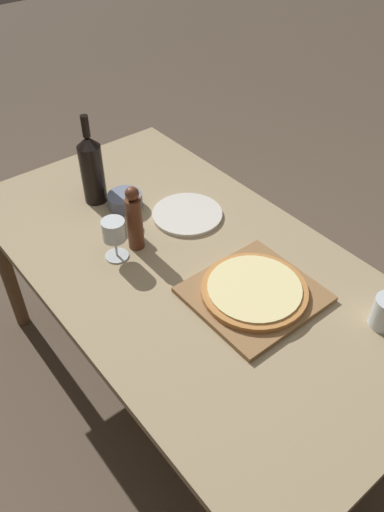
% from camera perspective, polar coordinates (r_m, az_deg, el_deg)
% --- Properties ---
extents(ground_plane, '(12.00, 12.00, 0.00)m').
position_cam_1_polar(ground_plane, '(2.22, -0.47, -14.57)').
color(ground_plane, brown).
extents(dining_table, '(0.91, 1.69, 0.73)m').
position_cam_1_polar(dining_table, '(1.72, -0.59, -2.45)').
color(dining_table, '#9E8966').
rests_on(dining_table, ground_plane).
extents(cutting_board, '(0.37, 0.35, 0.02)m').
position_cam_1_polar(cutting_board, '(1.55, 7.07, -4.37)').
color(cutting_board, olive).
rests_on(cutting_board, dining_table).
extents(pizza, '(0.33, 0.33, 0.02)m').
position_cam_1_polar(pizza, '(1.53, 7.13, -3.84)').
color(pizza, '#BC7A3D').
rests_on(pizza, cutting_board).
extents(wine_bottle, '(0.09, 0.09, 0.35)m').
position_cam_1_polar(wine_bottle, '(1.90, -11.38, 9.80)').
color(wine_bottle, black).
rests_on(wine_bottle, dining_table).
extents(pepper_mill, '(0.05, 0.05, 0.24)m').
position_cam_1_polar(pepper_mill, '(1.66, -6.60, 4.17)').
color(pepper_mill, '#5B2D19').
rests_on(pepper_mill, dining_table).
extents(wine_glass, '(0.08, 0.08, 0.15)m').
position_cam_1_polar(wine_glass, '(1.63, -8.91, 2.71)').
color(wine_glass, silver).
rests_on(wine_glass, dining_table).
extents(small_bowl, '(0.13, 0.13, 0.05)m').
position_cam_1_polar(small_bowl, '(1.90, -7.65, 6.31)').
color(small_bowl, slate).
rests_on(small_bowl, dining_table).
extents(dinner_plate, '(0.26, 0.26, 0.01)m').
position_cam_1_polar(dinner_plate, '(1.85, -0.54, 4.79)').
color(dinner_plate, silver).
rests_on(dinner_plate, dining_table).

